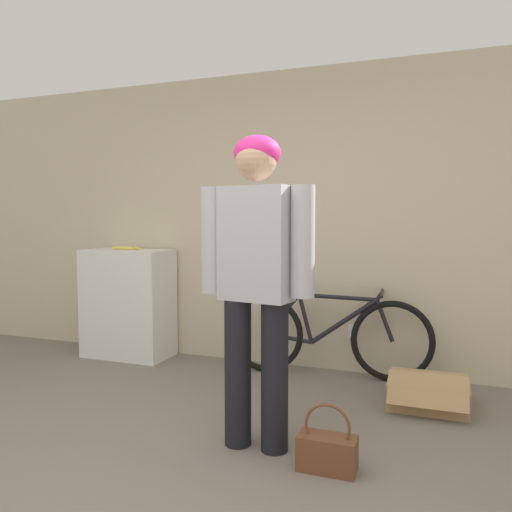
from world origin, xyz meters
TOP-DOWN VIEW (x-y plane):
  - wall_back at (0.00, 2.60)m, footprint 8.00×0.07m
  - side_shelf at (-1.54, 2.33)m, footprint 0.81×0.45m
  - person at (0.27, 0.95)m, footprint 0.67×0.26m
  - bicycle at (0.36, 2.36)m, footprint 1.71×0.46m
  - banana at (-1.53, 2.30)m, footprint 0.34×0.09m
  - handbag at (0.71, 0.83)m, footprint 0.30×0.15m
  - cardboard_box at (1.18, 1.96)m, footprint 0.54×0.52m

SIDE VIEW (x-z plane):
  - cardboard_box at x=1.18m, z-range -0.04..0.24m
  - handbag at x=0.71m, z-range -0.07..0.28m
  - bicycle at x=0.36m, z-range -0.01..0.72m
  - side_shelf at x=-1.54m, z-range 0.00..1.02m
  - banana at x=-1.53m, z-range 1.02..1.05m
  - person at x=0.27m, z-range 0.15..1.92m
  - wall_back at x=0.00m, z-range 0.00..2.60m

